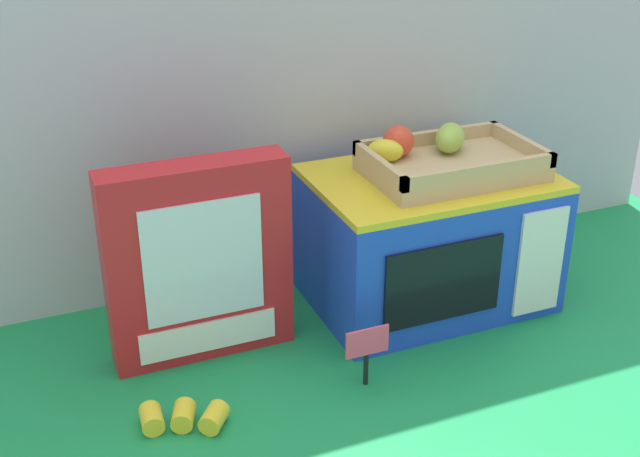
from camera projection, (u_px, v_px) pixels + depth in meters
ground_plane at (344, 327)px, 1.42m from camera, size 1.70×1.70×0.00m
display_back_panel at (291, 70)px, 1.45m from camera, size 1.61×0.03×0.78m
toy_microwave at (428, 238)px, 1.46m from camera, size 0.40×0.28×0.24m
food_groups_crate at (445, 161)px, 1.40m from camera, size 0.28×0.19×0.08m
cookie_set_box at (199, 262)px, 1.29m from camera, size 0.29×0.07×0.33m
price_sign at (367, 348)px, 1.25m from camera, size 0.07×0.01×0.10m
loose_toy_banana at (183, 417)px, 1.18m from camera, size 0.13×0.08×0.03m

